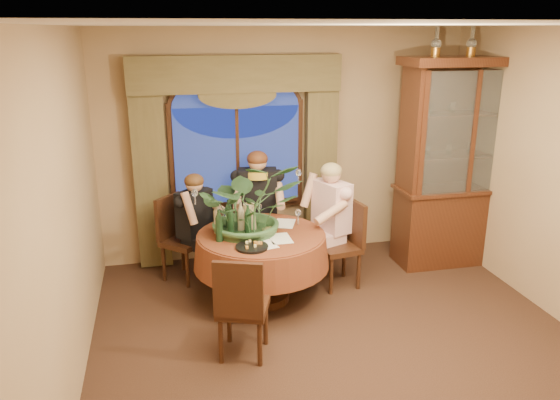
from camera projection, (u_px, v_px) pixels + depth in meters
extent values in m
plane|color=black|center=(349.00, 358.00, 4.81)|extent=(5.00, 5.00, 0.00)
plane|color=#997A55|center=(285.00, 145.00, 6.72)|extent=(4.50, 0.00, 4.50)
plane|color=white|center=(364.00, 25.00, 3.97)|extent=(5.00, 5.00, 0.00)
cube|color=#4C4326|center=(150.00, 172.00, 6.33)|extent=(0.38, 0.14, 2.32)
cube|color=#4C4326|center=(321.00, 163.00, 6.76)|extent=(0.38, 0.14, 2.32)
cylinder|color=maroon|center=(262.00, 267.00, 5.75)|extent=(1.78, 1.78, 0.75)
cube|color=#35190E|center=(459.00, 164.00, 6.48)|extent=(1.52, 0.60, 2.48)
cube|color=black|center=(338.00, 245.00, 6.04)|extent=(0.48, 0.48, 0.96)
cube|color=black|center=(258.00, 226.00, 6.63)|extent=(0.48, 0.48, 0.96)
cube|color=black|center=(184.00, 240.00, 6.20)|extent=(0.59, 0.59, 0.96)
cube|color=black|center=(243.00, 305.00, 4.74)|extent=(0.54, 0.54, 0.96)
imported|color=#325A33|center=(249.00, 170.00, 5.50)|extent=(1.05, 1.17, 0.91)
imported|color=brown|center=(270.00, 231.00, 5.63)|extent=(0.16, 0.16, 0.05)
cylinder|color=black|center=(252.00, 247.00, 5.26)|extent=(0.32, 0.32, 0.02)
cylinder|color=black|center=(219.00, 226.00, 5.39)|extent=(0.07, 0.07, 0.33)
cylinder|color=black|center=(230.00, 221.00, 5.52)|extent=(0.07, 0.07, 0.33)
cylinder|color=tan|center=(241.00, 218.00, 5.61)|extent=(0.07, 0.07, 0.33)
cylinder|color=black|center=(229.00, 215.00, 5.70)|extent=(0.07, 0.07, 0.33)
cylinder|color=tan|center=(217.00, 218.00, 5.60)|extent=(0.07, 0.07, 0.33)
cylinder|color=black|center=(248.00, 221.00, 5.52)|extent=(0.07, 0.07, 0.33)
cube|color=white|center=(280.00, 238.00, 5.49)|extent=(0.21, 0.30, 0.00)
cube|color=white|center=(285.00, 223.00, 5.91)|extent=(0.31, 0.36, 0.00)
cube|color=white|center=(263.00, 244.00, 5.35)|extent=(0.27, 0.34, 0.00)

